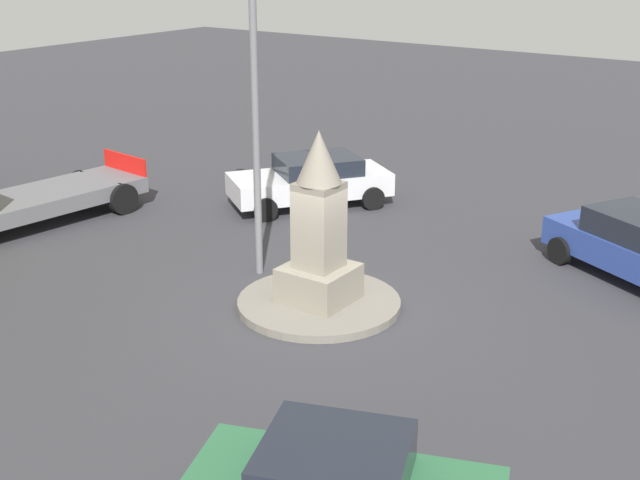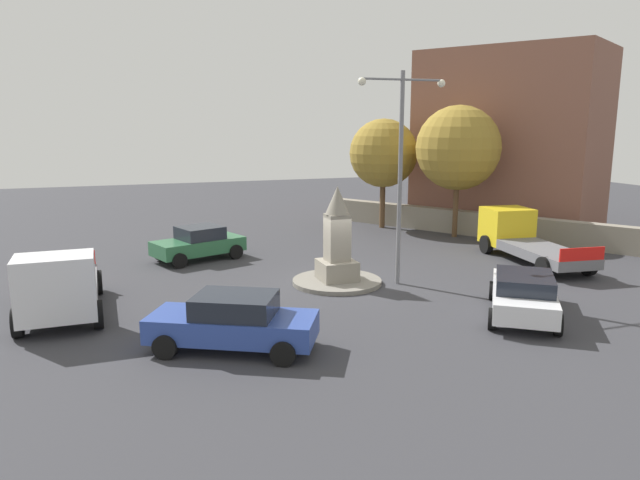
# 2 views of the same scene
# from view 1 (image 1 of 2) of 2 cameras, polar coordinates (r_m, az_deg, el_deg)

# --- Properties ---
(ground_plane) EXTENTS (80.00, 80.00, 0.00)m
(ground_plane) POSITION_cam_1_polar(r_m,az_deg,el_deg) (17.04, -0.07, -4.59)
(ground_plane) COLOR #38383D
(traffic_island) EXTENTS (3.33, 3.33, 0.16)m
(traffic_island) POSITION_cam_1_polar(r_m,az_deg,el_deg) (17.00, -0.07, -4.34)
(traffic_island) COLOR gray
(traffic_island) RESTS_ON ground
(monument) EXTENTS (1.32, 1.32, 3.51)m
(monument) POSITION_cam_1_polar(r_m,az_deg,el_deg) (16.42, -0.07, 0.58)
(monument) COLOR gray
(monument) RESTS_ON traffic_island
(streetlamp) EXTENTS (3.38, 0.28, 7.72)m
(streetlamp) POSITION_cam_1_polar(r_m,az_deg,el_deg) (17.53, -4.55, 12.14)
(streetlamp) COLOR slate
(streetlamp) RESTS_ON ground
(car_white_approaching) EXTENTS (4.02, 4.62, 1.40)m
(car_white_approaching) POSITION_cam_1_polar(r_m,az_deg,el_deg) (23.18, -0.58, 4.15)
(car_white_approaching) COLOR silver
(car_white_approaching) RESTS_ON ground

